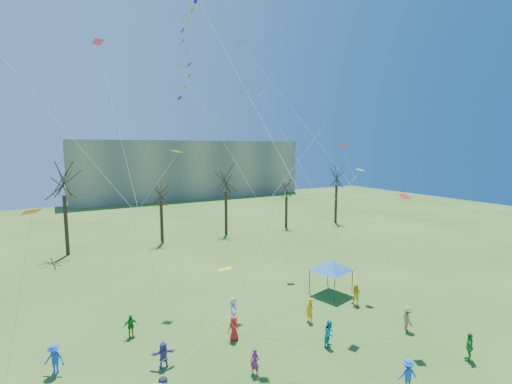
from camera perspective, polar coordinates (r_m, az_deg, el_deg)
distant_building at (r=98.66m, az=-10.47°, el=3.68°), size 60.00×14.00×15.00m
bare_tree_row at (r=49.66m, az=-16.45°, el=-0.03°), size 67.65×8.28×11.67m
big_box_kite at (r=21.87m, az=-10.08°, el=22.74°), size 3.69×7.28×25.03m
canopy_tent_blue at (r=33.72m, az=11.96°, el=-11.38°), size 4.11×4.11×3.16m
festival_crowd at (r=23.60m, az=-1.86°, el=-24.61°), size 25.61×14.46×1.86m
small_kites_aloft at (r=25.73m, az=-1.86°, el=6.96°), size 28.97×19.38×32.54m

